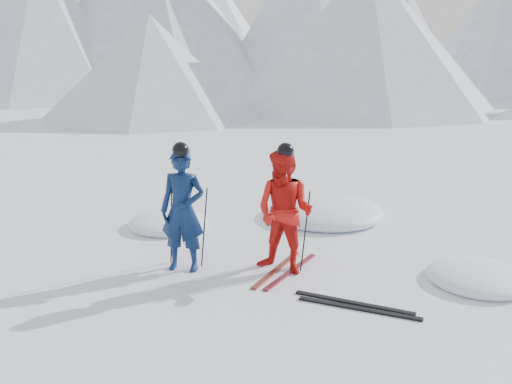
% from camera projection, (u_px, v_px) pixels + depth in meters
% --- Properties ---
extents(ground, '(160.00, 160.00, 0.00)m').
position_uv_depth(ground, '(338.00, 275.00, 8.57)').
color(ground, white).
rests_on(ground, ground).
extents(skier_blue, '(0.78, 0.57, 1.98)m').
position_uv_depth(skier_blue, '(183.00, 211.00, 8.57)').
color(skier_blue, '#0B1E44').
rests_on(skier_blue, ground).
extents(skier_red, '(1.06, 0.88, 1.98)m').
position_uv_depth(skier_red, '(285.00, 212.00, 8.48)').
color(skier_red, red).
rests_on(skier_red, ground).
extents(pole_blue_left, '(0.13, 0.09, 1.32)m').
position_uv_depth(pole_blue_left, '(171.00, 226.00, 8.89)').
color(pole_blue_left, black).
rests_on(pole_blue_left, ground).
extents(pole_blue_right, '(0.13, 0.08, 1.32)m').
position_uv_depth(pole_blue_right, '(204.00, 228.00, 8.79)').
color(pole_blue_right, black).
rests_on(pole_blue_right, ground).
extents(pole_red_left, '(0.13, 0.10, 1.32)m').
position_uv_depth(pole_red_left, '(271.00, 226.00, 8.88)').
color(pole_red_left, black).
rests_on(pole_red_left, ground).
extents(pole_red_right, '(0.13, 0.09, 1.32)m').
position_uv_depth(pole_red_right, '(305.00, 232.00, 8.59)').
color(pole_red_right, black).
rests_on(pole_red_right, ground).
extents(ski_worn_left, '(0.27, 1.70, 0.03)m').
position_uv_depth(ski_worn_left, '(277.00, 269.00, 8.75)').
color(ski_worn_left, black).
rests_on(ski_worn_left, ground).
extents(ski_worn_right, '(0.39, 1.69, 0.03)m').
position_uv_depth(ski_worn_right, '(291.00, 271.00, 8.67)').
color(ski_worn_right, black).
rests_on(ski_worn_right, ground).
extents(ski_loose_a, '(1.70, 0.23, 0.03)m').
position_uv_depth(ski_loose_a, '(354.00, 303.00, 7.57)').
color(ski_loose_a, black).
rests_on(ski_loose_a, ground).
extents(ski_loose_b, '(1.70, 0.17, 0.03)m').
position_uv_depth(ski_loose_b, '(359.00, 309.00, 7.40)').
color(ski_loose_b, black).
rests_on(ski_loose_b, ground).
extents(snow_lumps, '(8.62, 6.35, 0.54)m').
position_uv_depth(snow_lumps, '(332.00, 234.00, 10.53)').
color(snow_lumps, white).
rests_on(snow_lumps, ground).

